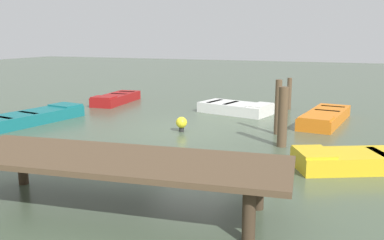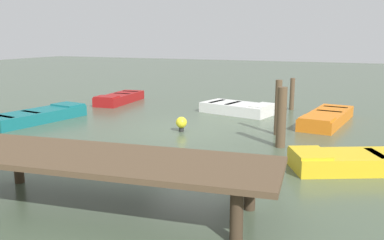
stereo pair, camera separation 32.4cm
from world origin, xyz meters
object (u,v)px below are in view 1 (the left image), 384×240
Objects in this scene: dock_segment at (116,163)px; rowboat_white at (236,108)px; rowboat_yellow at (366,160)px; rowboat_red at (116,98)px; mooring_piling_near_right at (289,94)px; marker_buoy at (181,123)px; rowboat_orange at (325,117)px; mooring_piling_far_left at (278,107)px; rowboat_teal at (36,116)px; mooring_piling_far_right at (283,117)px.

rowboat_white is at bearing -92.94° from dock_segment.
rowboat_yellow is 12.31m from rowboat_red.
dock_segment is 12.20m from rowboat_red.
marker_buoy is (2.52, 5.55, -0.38)m from mooring_piling_near_right.
mooring_piling_far_left is at bearing -20.56° from rowboat_orange.
dock_segment is at bearing 84.35° from mooring_piling_near_right.
mooring_piling_near_right is (2.99, -7.47, 0.45)m from rowboat_yellow.
rowboat_teal and rowboat_white have the same top height.
dock_segment is at bearing 27.30° from rowboat_red.
rowboat_yellow is 2.03× the size of mooring_piling_far_left.
rowboat_white is 2.29× the size of mooring_piling_near_right.
mooring_piling_far_left is 1.02× the size of mooring_piling_far_right.
rowboat_teal is 8.50m from mooring_piling_far_left.
rowboat_red is at bearing 5.46° from rowboat_teal.
marker_buoy reaches higher than rowboat_yellow.
dock_segment is 9.91m from rowboat_white.
rowboat_red is at bearing -170.65° from rowboat_white.
rowboat_white is (3.47, -0.65, 0.00)m from rowboat_orange.
rowboat_white is at bearing 80.81° from rowboat_red.
rowboat_teal is 2.26× the size of mooring_piling_far_right.
rowboat_white is at bearing -45.27° from rowboat_teal.
rowboat_teal is 1.25× the size of rowboat_white.
mooring_piling_far_left reaches higher than rowboat_teal.
mooring_piling_far_right reaches higher than marker_buoy.
marker_buoy is at bearing -45.18° from rowboat_yellow.
mooring_piling_near_right is 2.76× the size of marker_buoy.
rowboat_white is 1.77× the size of mooring_piling_far_left.
rowboat_red is at bearing -56.12° from rowboat_yellow.
rowboat_white is 3.82m from mooring_piling_far_left.
mooring_piling_far_right is (-8.77, 0.06, 0.62)m from rowboat_teal.
rowboat_yellow is 7.25× the size of marker_buoy.
mooring_piling_near_right is (0.41, -4.76, -0.20)m from mooring_piling_far_left.
rowboat_red is 8.80m from mooring_piling_far_left.
mooring_piling_near_right is at bearing 94.56° from rowboat_red.
marker_buoy is at bearing 65.61° from mooring_piling_near_right.
mooring_piling_near_right is at bearing -85.07° from mooring_piling_far_left.
marker_buoy is at bearing -84.01° from dock_segment.
rowboat_yellow is at bearing 149.79° from mooring_piling_far_right.
rowboat_orange is 8.09× the size of marker_buoy.
mooring_piling_far_left reaches higher than rowboat_orange.
rowboat_orange is 1.23× the size of rowboat_red.
rowboat_white is 6.32× the size of marker_buoy.
mooring_piling_far_left is at bearing 94.93° from mooring_piling_near_right.
mooring_piling_far_right reaches higher than dock_segment.
dock_segment is at bearing -119.71° from rowboat_teal.
marker_buoy reaches higher than rowboat_teal.
mooring_piling_near_right is 6.11m from marker_buoy.
rowboat_red is at bearing -64.51° from dock_segment.
rowboat_teal is 5.47m from marker_buoy.
dock_segment is 3.73× the size of mooring_piling_far_right.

